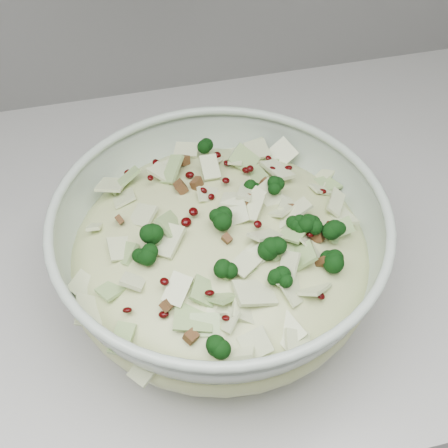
# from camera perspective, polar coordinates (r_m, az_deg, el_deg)

# --- Properties ---
(counter) EXTENTS (3.60, 0.60, 0.90)m
(counter) POSITION_cam_1_polar(r_m,az_deg,el_deg) (1.11, 4.68, -14.69)
(counter) COLOR #AAABA6
(counter) RESTS_ON floor
(mixing_bowl) EXTENTS (0.37, 0.37, 0.13)m
(mixing_bowl) POSITION_cam_1_polar(r_m,az_deg,el_deg) (0.61, -0.36, -2.86)
(mixing_bowl) COLOR #B1C3B2
(mixing_bowl) RESTS_ON counter
(salad) EXTENTS (0.33, 0.33, 0.13)m
(salad) POSITION_cam_1_polar(r_m,az_deg,el_deg) (0.59, -0.37, -1.61)
(salad) COLOR beige
(salad) RESTS_ON mixing_bowl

